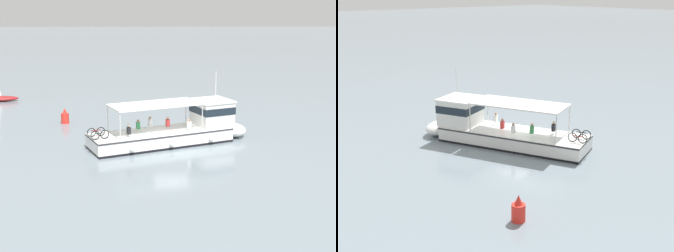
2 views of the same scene
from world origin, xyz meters
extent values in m
plane|color=gray|center=(0.00, 0.00, 0.00)|extent=(400.00, 400.00, 0.00)
cube|color=white|center=(1.11, 0.79, 0.55)|extent=(7.20, 11.19, 1.10)
ellipsoid|color=white|center=(3.55, -4.91, 0.55)|extent=(3.57, 3.18, 1.01)
cube|color=black|center=(1.11, 0.79, 0.10)|extent=(7.24, 11.20, 0.16)
cube|color=#2D2D33|center=(1.11, 0.79, 1.02)|extent=(7.26, 11.21, 0.10)
cube|color=white|center=(2.84, -3.25, 2.05)|extent=(3.53, 3.46, 1.90)
cube|color=#19232D|center=(2.84, -3.25, 2.38)|extent=(3.60, 3.52, 0.56)
cube|color=white|center=(2.84, -3.25, 3.06)|extent=(3.74, 3.67, 0.12)
cube|color=white|center=(0.93, 1.20, 3.15)|extent=(5.35, 7.32, 0.10)
cylinder|color=silver|center=(3.46, -1.25, 2.10)|extent=(0.08, 0.08, 2.00)
cylinder|color=silver|center=(0.96, -2.32, 2.10)|extent=(0.08, 0.08, 2.00)
cylinder|color=silver|center=(0.89, 4.73, 2.10)|extent=(0.08, 0.08, 2.00)
cylinder|color=silver|center=(-1.60, 3.65, 2.10)|extent=(0.08, 0.08, 2.00)
cylinder|color=silver|center=(2.96, -3.53, 4.22)|extent=(0.06, 0.06, 2.20)
sphere|color=white|center=(0.81, -3.04, 0.50)|extent=(0.36, 0.36, 0.36)
sphere|color=white|center=(-0.49, 0.00, 0.50)|extent=(0.36, 0.36, 0.36)
sphere|color=white|center=(-1.71, 2.84, 0.50)|extent=(0.36, 0.36, 0.36)
torus|color=black|center=(-0.28, 5.15, 1.43)|extent=(0.32, 0.63, 0.66)
torus|color=black|center=(-0.55, 5.79, 1.43)|extent=(0.32, 0.63, 0.66)
cylinder|color=maroon|center=(-0.42, 5.47, 1.55)|extent=(0.33, 0.67, 0.06)
torus|color=black|center=(-1.10, 4.79, 1.43)|extent=(0.32, 0.63, 0.66)
torus|color=black|center=(-1.38, 5.44, 1.43)|extent=(0.32, 0.63, 0.66)
cylinder|color=#232328|center=(-1.24, 5.11, 1.55)|extent=(0.33, 0.67, 0.06)
cube|color=black|center=(-0.61, 3.11, 1.56)|extent=(0.38, 0.33, 0.52)
sphere|color=tan|center=(-0.61, 3.11, 1.93)|extent=(0.20, 0.20, 0.20)
cube|color=#338C4C|center=(0.91, 2.48, 1.56)|extent=(0.38, 0.33, 0.52)
sphere|color=#9E7051|center=(0.91, 2.48, 1.93)|extent=(0.20, 0.20, 0.20)
cube|color=white|center=(1.86, 1.60, 1.56)|extent=(0.38, 0.33, 0.52)
sphere|color=#9E7051|center=(1.86, 1.60, 1.93)|extent=(0.20, 0.20, 0.20)
cube|color=red|center=(1.70, 0.25, 1.56)|extent=(0.38, 0.33, 0.52)
sphere|color=#9E7051|center=(1.70, 0.25, 1.93)|extent=(0.20, 0.20, 0.20)
cube|color=white|center=(0.98, -1.34, 1.56)|extent=(0.38, 0.33, 0.52)
sphere|color=#9E7051|center=(0.98, -1.34, 1.93)|extent=(0.20, 0.20, 0.20)
cylinder|color=red|center=(8.34, 9.22, 0.45)|extent=(0.70, 0.70, 0.90)
cone|color=red|center=(8.34, 9.22, 1.15)|extent=(0.42, 0.42, 0.50)
camera|label=1|loc=(-35.20, 1.36, 10.39)|focal=53.27mm
camera|label=2|loc=(21.81, 23.80, 10.98)|focal=48.23mm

